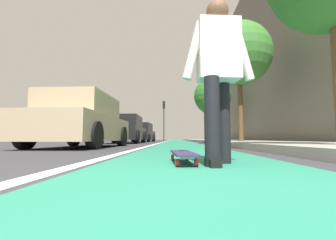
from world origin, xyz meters
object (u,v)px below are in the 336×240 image
object	(u,v)px
parked_car_mid	(124,130)
street_tree_far	(212,96)
skateboard	(183,154)
parked_car_near	(82,122)
street_tree_mid	(239,54)
parked_car_far	(140,133)
skater_person	(218,69)
traffic_light	(164,113)

from	to	relation	value
parked_car_mid	street_tree_far	bearing A→B (deg)	-48.58
skateboard	parked_car_near	distance (m)	5.04
parked_car_mid	street_tree_mid	xyz separation A→B (m)	(-2.51, -5.66, 3.26)
parked_car_far	street_tree_far	size ratio (longest dim) A/B	0.83
parked_car_mid	parked_car_far	world-z (taller)	parked_car_mid
skateboard	parked_car_near	bearing A→B (deg)	33.80
skateboard	parked_car_far	world-z (taller)	parked_car_far
skateboard	parked_car_mid	xyz separation A→B (m)	(10.19, 2.92, 0.63)
skater_person	parked_car_near	distance (m)	5.33
traffic_light	parked_car_near	bearing A→B (deg)	175.73
parked_car_far	street_tree_far	world-z (taller)	street_tree_far
parked_car_far	street_tree_mid	distance (m)	10.40
skateboard	parked_car_near	size ratio (longest dim) A/B	0.21
skateboard	street_tree_far	size ratio (longest dim) A/B	0.17
skateboard	street_tree_far	xyz separation A→B (m)	(15.18, -2.74, 3.40)
parked_car_mid	parked_car_near	bearing A→B (deg)	-178.69
skater_person	street_tree_mid	bearing A→B (deg)	-17.04
skateboard	street_tree_far	world-z (taller)	street_tree_far
parked_car_near	street_tree_far	xyz separation A→B (m)	(11.02, -5.53, 2.77)
street_tree_far	skater_person	bearing A→B (deg)	171.11
skateboard	traffic_light	world-z (taller)	traffic_light
skateboard	parked_car_mid	bearing A→B (deg)	16.00
parked_car_far	skater_person	bearing A→B (deg)	-168.47
street_tree_far	parked_car_far	bearing A→B (deg)	84.13
skateboard	street_tree_mid	xyz separation A→B (m)	(7.67, -2.74, 3.89)
skateboard	parked_car_far	distance (m)	16.04
parked_car_far	skateboard	bearing A→B (deg)	-169.57
traffic_light	street_tree_far	bearing A→B (deg)	-151.23
parked_car_near	traffic_light	world-z (taller)	traffic_light
parked_car_far	street_tree_far	xyz separation A→B (m)	(-0.58, -5.64, 2.79)
parked_car_mid	street_tree_mid	world-z (taller)	street_tree_mid
skateboard	traffic_light	distance (m)	22.95
parked_car_far	traffic_light	bearing A→B (deg)	-12.20
parked_car_far	street_tree_far	bearing A→B (deg)	-95.87
traffic_light	street_tree_mid	distance (m)	15.64
parked_car_mid	street_tree_far	distance (m)	8.04
skater_person	street_tree_far	xyz separation A→B (m)	(15.33, -2.40, 2.55)
skateboard	parked_car_far	bearing A→B (deg)	10.43
parked_car_far	parked_car_near	bearing A→B (deg)	-179.42
parked_car_near	parked_car_far	bearing A→B (deg)	0.58
skateboard	traffic_light	size ratio (longest dim) A/B	0.20
parked_car_near	street_tree_mid	size ratio (longest dim) A/B	0.75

